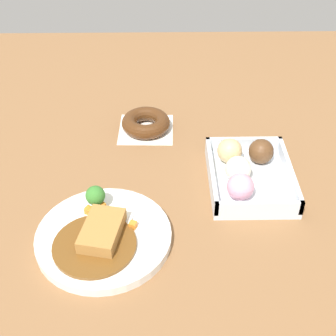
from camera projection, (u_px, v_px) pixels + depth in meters
name	position (u px, v px, depth m)	size (l,w,h in m)	color
ground_plane	(156.00, 194.00, 0.94)	(1.60, 1.60, 0.00)	brown
curry_plate	(103.00, 235.00, 0.83)	(0.24, 0.24, 0.07)	white
donut_box	(246.00, 171.00, 0.95)	(0.21, 0.17, 0.06)	silver
chocolate_ring_donut	(146.00, 123.00, 1.10)	(0.13, 0.13, 0.04)	white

